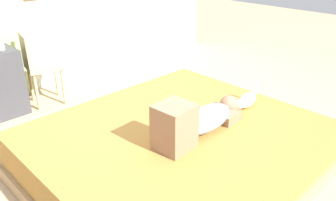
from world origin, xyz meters
name	(u,v)px	position (x,y,z in m)	size (l,w,h in m)	color
ground_plane	(163,173)	(0.00, 0.00, 0.00)	(16.00, 16.00, 0.00)	tan
bed	(176,151)	(0.09, -0.06, 0.21)	(2.22, 1.94, 0.43)	#997A56
person_lying	(198,120)	(0.16, -0.22, 0.54)	(0.94, 0.32, 0.34)	#8C939E
cat	(246,100)	(0.81, -0.22, 0.49)	(0.36, 0.14, 0.21)	silver
cup	(1,46)	(-0.44, 2.03, 0.78)	(0.07, 0.07, 0.08)	white
chair_by_desk	(37,64)	(-0.09, 2.01, 0.51)	(0.45, 0.45, 0.86)	tan
curtain_left	(3,3)	(-0.19, 2.42, 1.16)	(0.44, 0.06, 2.31)	#ADCC75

